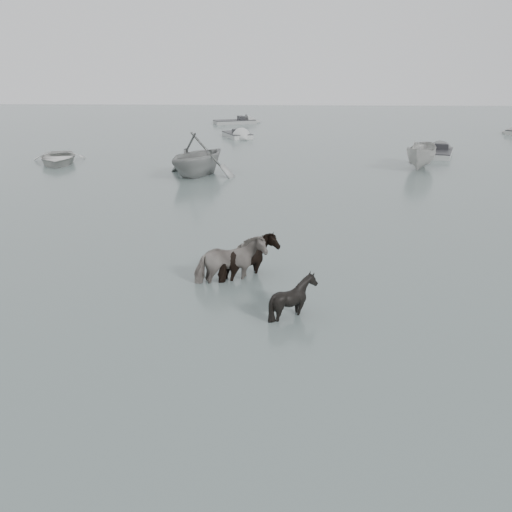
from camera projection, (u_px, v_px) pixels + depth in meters
The scene contains 10 objects.
ground at pixel (231, 301), 15.12m from camera, with size 140.00×140.00×0.00m, color #52615E.
pony_pinto at pixel (230, 253), 16.21m from camera, with size 0.92×2.02×1.71m, color black.
pony_dark at pixel (250, 251), 16.54m from camera, with size 1.61×1.38×1.62m, color black.
pony_black at pixel (293, 291), 14.09m from camera, with size 1.06×1.19×1.31m, color black.
rowboat_lead at pixel (57, 156), 35.17m from camera, with size 3.15×4.42×0.91m, color silver.
rowboat_trail at pixel (198, 153), 31.27m from camera, with size 4.12×4.78×2.52m, color #959795.
boat_small at pixel (422, 155), 33.54m from camera, with size 1.56×4.13×1.60m, color #AEAEAA.
skiff_port at pixel (439, 150), 37.86m from camera, with size 5.07×1.60×0.75m, color #A8ABA8, non-canonical shape.
skiff_mid at pixel (237, 133), 47.12m from camera, with size 4.72×1.60×0.75m, color #B0B3B0, non-canonical shape.
skiff_far at pixel (235, 120), 57.21m from camera, with size 5.65×1.60×0.75m, color gray, non-canonical shape.
Camera 1 is at (1.33, -13.85, 6.06)m, focal length 40.00 mm.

